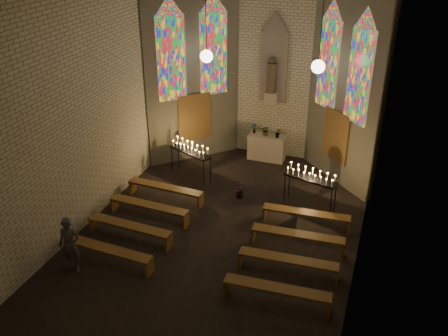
{
  "coord_description": "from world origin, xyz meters",
  "views": [
    {
      "loc": [
        4.28,
        -11.51,
        8.59
      ],
      "look_at": [
        -0.11,
        0.83,
        1.82
      ],
      "focal_mm": 40.0,
      "sensor_mm": 36.0,
      "label": 1
    }
  ],
  "objects": [
    {
      "name": "aisle_flower_pot",
      "position": [
        -0.07,
        2.31,
        0.21
      ],
      "size": [
        0.24,
        0.24,
        0.43
      ],
      "primitive_type": "imported",
      "rotation": [
        0.0,
        0.0,
        -0.01
      ],
      "color": "#4C723F",
      "rests_on": "ground"
    },
    {
      "name": "pew_right_1",
      "position": [
        2.35,
        0.15,
        0.41
      ],
      "size": [
        2.64,
        0.51,
        0.5
      ],
      "rotation": [
        0.0,
        0.0,
        0.05
      ],
      "color": "brown",
      "rests_on": "ground"
    },
    {
      "name": "pew_right_3",
      "position": [
        2.35,
        -2.25,
        0.41
      ],
      "size": [
        2.64,
        0.51,
        0.5
      ],
      "rotation": [
        0.0,
        0.0,
        0.05
      ],
      "color": "brown",
      "rests_on": "ground"
    },
    {
      "name": "flower_vase_center",
      "position": [
        -0.05,
        5.42,
        1.2
      ],
      "size": [
        0.39,
        0.34,
        0.4
      ],
      "primitive_type": "imported",
      "rotation": [
        0.0,
        0.0,
        -0.09
      ],
      "color": "#4C723F",
      "rests_on": "altar"
    },
    {
      "name": "pew_right_2",
      "position": [
        2.35,
        -1.05,
        0.41
      ],
      "size": [
        2.64,
        0.51,
        0.5
      ],
      "rotation": [
        0.0,
        0.0,
        0.05
      ],
      "color": "brown",
      "rests_on": "ground"
    },
    {
      "name": "votive_stand_left",
      "position": [
        -2.18,
        3.1,
        1.1
      ],
      "size": [
        1.77,
        1.07,
        1.28
      ],
      "rotation": [
        0.0,
        0.0,
        -0.41
      ],
      "color": "black",
      "rests_on": "ground"
    },
    {
      "name": "altar",
      "position": [
        0.0,
        5.45,
        0.5
      ],
      "size": [
        1.4,
        0.6,
        1.0
      ],
      "primitive_type": "cube",
      "color": "beige",
      "rests_on": "ground"
    },
    {
      "name": "pew_left_1",
      "position": [
        -2.35,
        0.15,
        0.41
      ],
      "size": [
        2.64,
        0.51,
        0.5
      ],
      "rotation": [
        0.0,
        0.0,
        -0.05
      ],
      "color": "brown",
      "rests_on": "ground"
    },
    {
      "name": "pew_left_2",
      "position": [
        -2.35,
        -1.05,
        0.41
      ],
      "size": [
        2.64,
        0.51,
        0.5
      ],
      "rotation": [
        0.0,
        0.0,
        -0.05
      ],
      "color": "brown",
      "rests_on": "ground"
    },
    {
      "name": "room",
      "position": [
        -0.0,
        3.37,
        3.72
      ],
      "size": [
        8.22,
        12.43,
        7.0
      ],
      "color": "beige",
      "rests_on": "ground"
    },
    {
      "name": "pew_left_0",
      "position": [
        -2.35,
        1.35,
        0.41
      ],
      "size": [
        2.64,
        0.51,
        0.5
      ],
      "rotation": [
        0.0,
        0.0,
        -0.05
      ],
      "color": "brown",
      "rests_on": "ground"
    },
    {
      "name": "votive_stand_right",
      "position": [
        2.21,
        2.53,
        1.1
      ],
      "size": [
        1.79,
        0.85,
        1.28
      ],
      "rotation": [
        0.0,
        0.0,
        -0.26
      ],
      "color": "black",
      "rests_on": "ground"
    },
    {
      "name": "floor",
      "position": [
        0.0,
        0.0,
        0.0
      ],
      "size": [
        12.0,
        12.0,
        0.0
      ],
      "primitive_type": "plane",
      "color": "black",
      "rests_on": "ground"
    },
    {
      "name": "flower_vase_left",
      "position": [
        -0.54,
        5.49,
        1.19
      ],
      "size": [
        0.22,
        0.17,
        0.38
      ],
      "primitive_type": "imported",
      "rotation": [
        0.0,
        0.0,
        -0.2
      ],
      "color": "#4C723F",
      "rests_on": "altar"
    },
    {
      "name": "flower_vase_right",
      "position": [
        0.43,
        5.37,
        1.19
      ],
      "size": [
        0.22,
        0.18,
        0.39
      ],
      "primitive_type": "imported",
      "rotation": [
        0.0,
        0.0,
        0.05
      ],
      "color": "#4C723F",
      "rests_on": "altar"
    },
    {
      "name": "pew_left_3",
      "position": [
        -2.35,
        -2.25,
        0.41
      ],
      "size": [
        2.64,
        0.51,
        0.5
      ],
      "rotation": [
        0.0,
        0.0,
        -0.05
      ],
      "color": "brown",
      "rests_on": "ground"
    },
    {
      "name": "pew_right_0",
      "position": [
        2.35,
        1.35,
        0.41
      ],
      "size": [
        2.64,
        0.51,
        0.5
      ],
      "rotation": [
        0.0,
        0.0,
        0.05
      ],
      "color": "brown",
      "rests_on": "ground"
    },
    {
      "name": "visitor",
      "position": [
        -3.12,
        -2.79,
        0.79
      ],
      "size": [
        0.64,
        0.49,
        1.59
      ],
      "primitive_type": "imported",
      "rotation": [
        0.0,
        0.0,
        0.2
      ],
      "color": "#44444D",
      "rests_on": "ground"
    }
  ]
}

